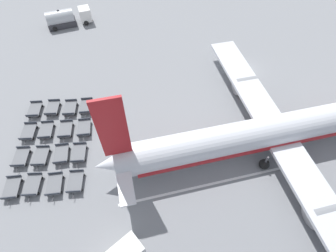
{
  "coord_description": "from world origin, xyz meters",
  "views": [
    {
      "loc": [
        27.18,
        -22.5,
        27.7
      ],
      "look_at": [
        8.53,
        -16.28,
        2.5
      ],
      "focal_mm": 28.0,
      "sensor_mm": 36.0,
      "label": 1
    }
  ],
  "objects": [
    {
      "name": "baggage_dolly_row_mid_b_col_a",
      "position": [
        -0.28,
        -27.74,
        0.48
      ],
      "size": [
        3.46,
        2.21,
        0.92
      ],
      "color": "slate",
      "rests_on": "ground_plane"
    },
    {
      "name": "baggage_dolly_row_near_col_b",
      "position": [
        2.23,
        -33.25,
        0.48
      ],
      "size": [
        3.46,
        2.26,
        0.92
      ],
      "color": "slate",
      "rests_on": "ground_plane"
    },
    {
      "name": "baggage_dolly_row_far_col_b",
      "position": [
        3.87,
        -26.33,
        0.48
      ],
      "size": [
        3.45,
        2.08,
        0.92
      ],
      "color": "slate",
      "rests_on": "ground_plane"
    },
    {
      "name": "baggage_dolly_row_far_col_a",
      "position": [
        0.11,
        -25.55,
        0.48
      ],
      "size": [
        3.46,
        2.17,
        0.92
      ],
      "color": "slate",
      "rests_on": "ground_plane"
    },
    {
      "name": "fuel_tanker_primary",
      "position": [
        -22.71,
        -26.1,
        1.38
      ],
      "size": [
        3.47,
        8.21,
        3.26
      ],
      "color": "white",
      "rests_on": "ground_plane"
    },
    {
      "name": "baggage_dolly_row_near_col_a",
      "position": [
        -1.53,
        -32.43,
        0.48
      ],
      "size": [
        3.46,
        2.22,
        0.92
      ],
      "color": "slate",
      "rests_on": "ground_plane"
    },
    {
      "name": "baggage_dolly_row_far_col_d",
      "position": [
        11.34,
        -28.26,
        0.48
      ],
      "size": [
        3.46,
        2.23,
        0.92
      ],
      "color": "slate",
      "rests_on": "ground_plane"
    },
    {
      "name": "baggage_dolly_row_mid_a_col_c",
      "position": [
        6.59,
        -31.86,
        0.48
      ],
      "size": [
        3.46,
        2.29,
        0.92
      ],
      "color": "slate",
      "rests_on": "ground_plane"
    },
    {
      "name": "airplane",
      "position": [
        13.73,
        -3.1,
        2.95
      ],
      "size": [
        37.58,
        46.05,
        12.86
      ],
      "color": "silver",
      "rests_on": "ground_plane"
    },
    {
      "name": "baggage_dolly_row_near_col_d",
      "position": [
        9.84,
        -35.05,
        0.48
      ],
      "size": [
        3.46,
        2.13,
        0.92
      ],
      "color": "slate",
      "rests_on": "ground_plane"
    },
    {
      "name": "ground_plane",
      "position": [
        0.0,
        0.0,
        0.0
      ],
      "size": [
        500.0,
        500.0,
        0.0
      ],
      "primitive_type": "plane",
      "color": "gray"
    },
    {
      "name": "baggage_dolly_row_mid_b_col_b",
      "position": [
        3.36,
        -28.66,
        0.48
      ],
      "size": [
        3.46,
        2.15,
        0.92
      ],
      "color": "slate",
      "rests_on": "ground_plane"
    },
    {
      "name": "baggage_dolly_row_mid_b_col_c",
      "position": [
        7.06,
        -29.48,
        0.48
      ],
      "size": [
        3.45,
        2.05,
        0.92
      ],
      "color": "slate",
      "rests_on": "ground_plane"
    },
    {
      "name": "baggage_dolly_row_mid_a_col_b",
      "position": [
        2.72,
        -31.08,
        0.48
      ],
      "size": [
        3.46,
        2.15,
        0.92
      ],
      "color": "slate",
      "rests_on": "ground_plane"
    },
    {
      "name": "baggage_dolly_row_far_col_c",
      "position": [
        7.57,
        -27.44,
        0.48
      ],
      "size": [
        3.46,
        2.22,
        0.92
      ],
      "color": "slate",
      "rests_on": "ground_plane"
    },
    {
      "name": "stand_guidance_stripe",
      "position": [
        16.31,
        -12.97,
        0.0
      ],
      "size": [
        2.24,
        22.63,
        0.01
      ],
      "color": "white",
      "rests_on": "ground_plane"
    },
    {
      "name": "baggage_dolly_row_mid_a_col_a",
      "position": [
        -1.06,
        -30.04,
        0.48
      ],
      "size": [
        3.46,
        2.25,
        0.92
      ],
      "color": "slate",
      "rests_on": "ground_plane"
    },
    {
      "name": "baggage_dolly_row_mid_a_col_d",
      "position": [
        10.19,
        -32.86,
        0.48
      ],
      "size": [
        3.46,
        2.26,
        0.92
      ],
      "color": "slate",
      "rests_on": "ground_plane"
    },
    {
      "name": "baggage_dolly_row_near_col_c",
      "position": [
        5.96,
        -34.14,
        0.48
      ],
      "size": [
        3.46,
        2.24,
        0.92
      ],
      "color": "slate",
      "rests_on": "ground_plane"
    },
    {
      "name": "baggage_dolly_row_mid_b_col_d",
      "position": [
        10.9,
        -30.53,
        0.48
      ],
      "size": [
        3.45,
        2.09,
        0.92
      ],
      "color": "slate",
      "rests_on": "ground_plane"
    }
  ]
}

